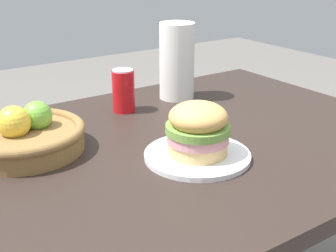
{
  "coord_description": "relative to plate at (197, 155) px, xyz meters",
  "views": [
    {
      "loc": [
        -0.55,
        -0.86,
        1.2
      ],
      "look_at": [
        0.02,
        -0.03,
        0.81
      ],
      "focal_mm": 48.65,
      "sensor_mm": 36.0,
      "label": 1
    }
  ],
  "objects": [
    {
      "name": "paper_towel_roll",
      "position": [
        0.22,
        0.4,
        0.11
      ],
      "size": [
        0.11,
        0.11,
        0.24
      ],
      "primitive_type": "cylinder",
      "color": "white",
      "rests_on": "dining_table"
    },
    {
      "name": "soda_can",
      "position": [
        0.02,
        0.38,
        0.06
      ],
      "size": [
        0.07,
        0.07,
        0.13
      ],
      "color": "red",
      "rests_on": "dining_table"
    },
    {
      "name": "fruit_basket",
      "position": [
        -0.31,
        0.26,
        0.03
      ],
      "size": [
        0.29,
        0.29,
        0.12
      ],
      "color": "olive",
      "rests_on": "dining_table"
    },
    {
      "name": "sandwich",
      "position": [
        0.0,
        -0.0,
        0.07
      ],
      "size": [
        0.15,
        0.15,
        0.12
      ],
      "color": "#E5BC75",
      "rests_on": "plate"
    },
    {
      "name": "plate",
      "position": [
        0.0,
        0.0,
        0.0
      ],
      "size": [
        0.25,
        0.25,
        0.01
      ],
      "primitive_type": "cylinder",
      "color": "white",
      "rests_on": "dining_table"
    },
    {
      "name": "dining_table",
      "position": [
        -0.05,
        0.11,
        -0.11
      ],
      "size": [
        1.4,
        0.9,
        0.75
      ],
      "color": "#2D231E",
      "rests_on": "ground_plane"
    }
  ]
}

